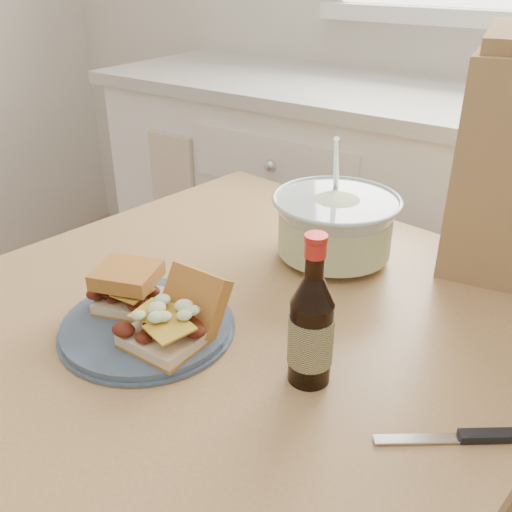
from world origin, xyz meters
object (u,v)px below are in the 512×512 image
Objects in this scene: dining_table at (245,360)px; coleslaw_bowl at (335,229)px; plate at (147,326)px; beer_bottle at (311,329)px.

coleslaw_bowl is (0.04, 0.23, 0.18)m from dining_table.
plate is at bearing -111.40° from dining_table.
beer_bottle reaches higher than plate.
coleslaw_bowl reaches higher than beer_bottle.
dining_table is at bearing 138.45° from beer_bottle.
coleslaw_bowl reaches higher than dining_table.
coleslaw_bowl is 0.36m from beer_bottle.
beer_bottle is (0.26, 0.05, 0.07)m from plate.
beer_bottle is (0.18, -0.10, 0.20)m from dining_table.
coleslaw_bowl is at bearing 87.87° from dining_table.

